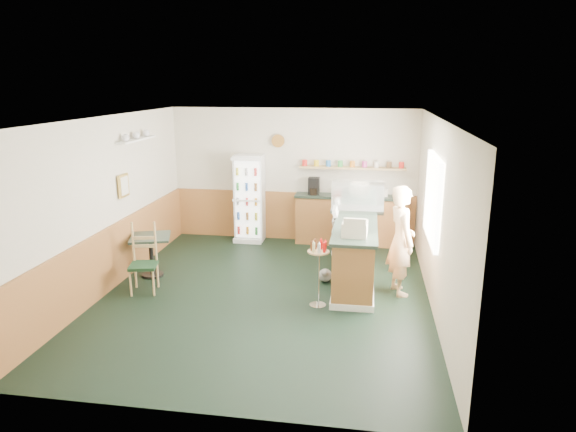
% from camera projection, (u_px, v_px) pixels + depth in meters
% --- Properties ---
extents(ground, '(6.00, 6.00, 0.00)m').
position_uv_depth(ground, '(265.00, 295.00, 7.97)').
color(ground, black).
rests_on(ground, ground).
extents(room_envelope, '(5.04, 6.02, 2.72)m').
position_uv_depth(room_envelope, '(259.00, 189.00, 8.31)').
color(room_envelope, beige).
rests_on(room_envelope, ground).
extents(service_counter, '(0.68, 3.01, 1.01)m').
position_uv_depth(service_counter, '(355.00, 249.00, 8.68)').
color(service_counter, '#A16A33').
rests_on(service_counter, ground).
extents(back_counter, '(2.24, 0.42, 1.69)m').
position_uv_depth(back_counter, '(350.00, 218.00, 10.33)').
color(back_counter, '#A16A33').
rests_on(back_counter, ground).
extents(drinks_fridge, '(0.59, 0.52, 1.78)m').
position_uv_depth(drinks_fridge, '(249.00, 198.00, 10.49)').
color(drinks_fridge, white).
rests_on(drinks_fridge, ground).
extents(display_case, '(0.91, 0.47, 0.52)m').
position_uv_depth(display_case, '(358.00, 197.00, 8.90)').
color(display_case, silver).
rests_on(display_case, service_counter).
extents(cash_register, '(0.38, 0.40, 0.21)m').
position_uv_depth(cash_register, '(355.00, 229.00, 7.52)').
color(cash_register, beige).
rests_on(cash_register, service_counter).
extents(shopkeeper, '(0.56, 0.67, 1.71)m').
position_uv_depth(shopkeeper, '(401.00, 240.00, 7.83)').
color(shopkeeper, tan).
rests_on(shopkeeper, ground).
extents(condiment_stand, '(0.32, 0.32, 0.99)m').
position_uv_depth(condiment_stand, '(318.00, 264.00, 7.41)').
color(condiment_stand, silver).
rests_on(condiment_stand, ground).
extents(newspaper_rack, '(0.09, 0.45, 0.90)m').
position_uv_depth(newspaper_rack, '(335.00, 233.00, 8.81)').
color(newspaper_rack, black).
rests_on(newspaper_rack, ground).
extents(cafe_table, '(0.81, 0.81, 0.70)m').
position_uv_depth(cafe_table, '(151.00, 248.00, 8.62)').
color(cafe_table, black).
rests_on(cafe_table, ground).
extents(cafe_chair, '(0.48, 0.48, 1.09)m').
position_uv_depth(cafe_chair, '(145.00, 256.00, 8.02)').
color(cafe_chair, black).
rests_on(cafe_chair, ground).
extents(dog_doorstop, '(0.22, 0.28, 0.26)m').
position_uv_depth(dog_doorstop, '(325.00, 275.00, 8.44)').
color(dog_doorstop, gray).
rests_on(dog_doorstop, ground).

